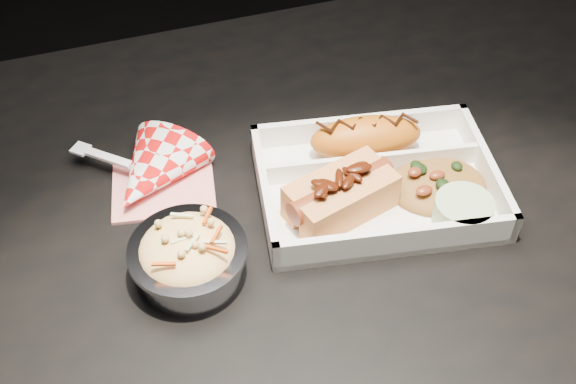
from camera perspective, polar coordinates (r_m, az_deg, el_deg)
The scene contains 8 objects.
dining_table at distance 0.82m, azimuth -0.54°, elevation -7.28°, with size 1.20×0.80×0.75m.
food_tray at distance 0.78m, azimuth 6.95°, elevation 0.49°, with size 0.28×0.22×0.04m.
fried_pastry at distance 0.81m, azimuth 6.17°, elevation 4.32°, with size 0.13×0.05×0.05m, color #C46213.
hotdog at distance 0.74m, azimuth 4.21°, elevation -0.10°, with size 0.12×0.09×0.06m.
fried_rice_mound at distance 0.78m, azimuth 11.85°, elevation 1.07°, with size 0.11×0.09×0.03m, color #915F2A.
cupcake_liner at distance 0.76m, azimuth 13.65°, elevation -1.56°, with size 0.06×0.06×0.03m, color #A6BF91.
foil_coleslaw_cup at distance 0.69m, azimuth -7.89°, elevation -4.96°, with size 0.11×0.11×0.07m.
napkin_fork at distance 0.79m, azimuth -10.78°, elevation 1.38°, with size 0.15×0.15×0.10m.
Camera 1 is at (-0.15, -0.46, 1.32)m, focal length 45.00 mm.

